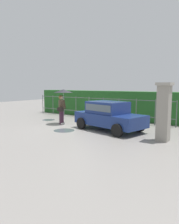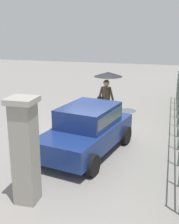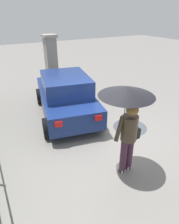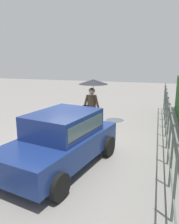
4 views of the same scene
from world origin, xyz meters
TOP-DOWN VIEW (x-y plane):
  - ground_plane at (0.00, 0.00)m, footprint 40.00×40.00m
  - car at (1.96, 0.30)m, footprint 3.96×2.46m
  - pedestrian at (-1.19, 0.24)m, footprint 1.12×1.12m
  - fence_section at (-0.71, 3.05)m, footprint 10.68×0.05m
  - puddle_near at (0.18, -1.14)m, footprint 1.08×1.08m
  - puddle_far at (-3.02, 0.82)m, footprint 0.84×0.84m

SIDE VIEW (x-z plane):
  - ground_plane at x=0.00m, z-range 0.00..0.00m
  - puddle_near at x=0.18m, z-range 0.00..0.00m
  - puddle_far at x=-3.02m, z-range 0.00..0.00m
  - car at x=1.96m, z-range 0.06..1.54m
  - fence_section at x=-0.71m, z-range 0.07..1.57m
  - pedestrian at x=-1.19m, z-range 0.54..2.61m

